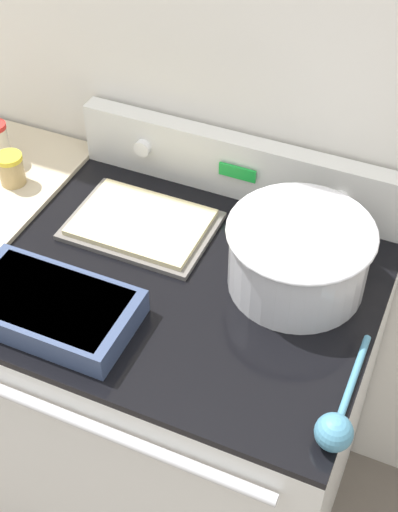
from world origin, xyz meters
name	(u,v)px	position (x,y,z in m)	size (l,w,h in m)	color
kitchen_wall	(257,70)	(0.00, 0.71, 1.25)	(8.00, 0.05, 2.50)	silver
stove_range	(189,407)	(0.00, 0.34, 0.48)	(0.81, 0.71, 0.95)	silver
control_panel	(242,168)	(0.00, 0.65, 1.03)	(0.81, 0.07, 0.15)	silver
mixing_bowl	(299,254)	(0.21, 0.42, 1.04)	(0.30, 0.30, 0.15)	silver
casserole_dish	(50,306)	(-0.20, 0.13, 0.98)	(0.34, 0.19, 0.06)	#38476B
baking_tray	(141,224)	(-0.16, 0.44, 0.96)	(0.32, 0.23, 0.02)	slate
ladle	(336,425)	(0.39, 0.10, 0.98)	(0.07, 0.28, 0.07)	teal
spice_jar_yellow_cap	(11,169)	(-0.51, 0.46, 1.00)	(0.06, 0.06, 0.08)	tan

